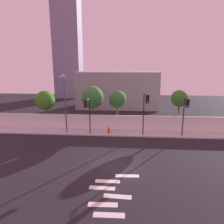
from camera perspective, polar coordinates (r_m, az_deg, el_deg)
The scene contains 15 objects.
ground_plane at distance 17.84m, azimuth 1.61°, elevation -14.57°, with size 80.00×80.00×0.00m, color black.
sidewalk at distance 25.35m, azimuth 2.52°, elevation -5.74°, with size 36.00×2.40×0.15m, color #B7B7B7.
perimeter_wall at distance 26.29m, azimuth 2.63°, elevation -2.81°, with size 36.00×0.18×1.80m, color silver.
crosswalk_marking at distance 14.71m, azimuth -0.15°, elevation -21.22°, with size 3.53×4.75×0.01m.
traffic_light_left at distance 24.14m, azimuth 19.64°, elevation 0.74°, with size 0.35×1.27×4.47m.
traffic_light_center at distance 23.72m, azimuth -6.78°, elevation 0.91°, with size 0.49×1.28×4.28m.
traffic_light_right at distance 23.20m, azimuth 9.23°, elevation 1.63°, with size 0.51×1.51×4.90m.
street_lamp_curbside at distance 24.71m, azimuth -12.84°, elevation 3.46°, with size 0.73×1.93×6.97m.
fire_hydrant at distance 24.72m, azimuth -0.92°, elevation -5.02°, with size 0.44×0.26×0.78m.
roadside_tree_leftmost at distance 28.73m, azimuth -17.94°, elevation 3.10°, with size 2.53×2.53×4.85m.
roadside_tree_midleft at distance 26.90m, azimuth -5.39°, elevation 4.05°, with size 2.88×2.88×5.49m.
roadside_tree_midright at distance 26.59m, azimuth 1.49°, elevation 3.51°, with size 2.27×2.27×4.99m.
roadside_tree_rightmost at distance 27.31m, azimuth 18.10°, elevation 3.50°, with size 2.15×2.15×5.11m.
low_building_distant at distance 39.60m, azimuth 1.56°, elevation 6.14°, with size 15.10×6.00×6.81m, color gray.
tower_on_skyline at distance 53.40m, azimuth -12.07°, elevation 16.68°, with size 6.20×5.00×23.50m, color gray.
Camera 1 is at (0.71, -15.76, 8.34)m, focal length 33.18 mm.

